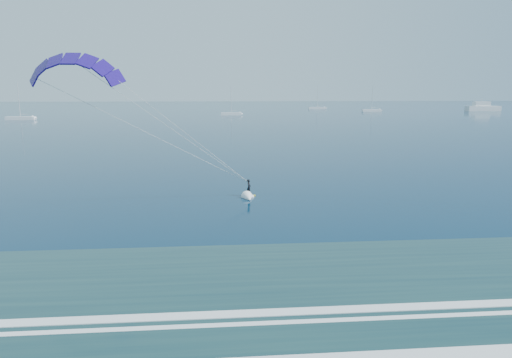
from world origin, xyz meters
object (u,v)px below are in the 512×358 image
Objects in this scene: kitesurfer_rig at (165,125)px; sailboat_1 at (231,114)px; sailboat_3 at (372,110)px; sailboat_2 at (317,108)px; motor_yacht at (483,107)px; sailboat_0 at (21,118)px.

kitesurfer_rig is 152.77m from sailboat_1.
sailboat_2 is at bearing 121.19° from sailboat_3.
kitesurfer_rig is at bearing -93.95° from sailboat_1.
motor_yacht is 211.64m from sailboat_0.
sailboat_1 is 75.45m from sailboat_3.
kitesurfer_rig is at bearing -127.19° from motor_yacht.
sailboat_1 is at bearing 18.40° from sailboat_0.
sailboat_2 is (49.94, 61.32, 0.00)m from sailboat_1.
sailboat_0 is (-203.91, -56.66, -1.17)m from motor_yacht.
sailboat_0 is at bearing -161.60° from sailboat_1.
kitesurfer_rig is 1.60× the size of sailboat_3.
motor_yacht is 1.33× the size of sailboat_2.
motor_yacht is at bearing 3.40° from sailboat_3.
sailboat_1 reaches higher than motor_yacht.
sailboat_2 is at bearing 159.55° from motor_yacht.
sailboat_0 reaches higher than sailboat_2.
sailboat_3 is (144.73, 53.14, -0.00)m from sailboat_0.
kitesurfer_rig reaches higher than motor_yacht.
sailboat_0 is 151.60m from sailboat_2.
motor_yacht is at bearing 13.83° from sailboat_1.
motor_yacht is 133.00m from sailboat_1.
sailboat_2 is (60.46, 213.59, -6.41)m from kitesurfer_rig.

